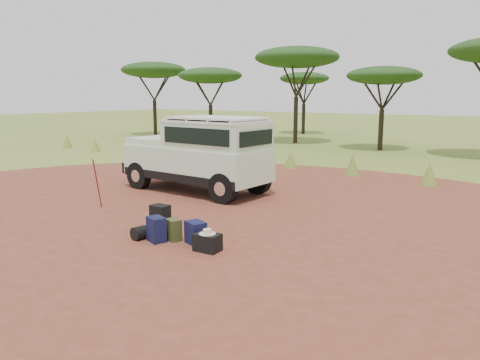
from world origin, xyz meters
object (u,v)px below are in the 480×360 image
Objects in this scene: duffel_navy at (196,233)px; hard_case at (208,243)px; backpack_olive at (173,230)px; backpack_navy at (156,229)px; backpack_black at (160,217)px; safari_vehicle at (200,156)px; walking_staff at (97,184)px.

hard_case is (0.52, -0.24, -0.06)m from duffel_navy.
duffel_navy is at bearing 28.83° from backpack_olive.
backpack_navy is at bearing -134.27° from duffel_navy.
backpack_black is 1.13× the size of hard_case.
safari_vehicle is 5.63m from duffel_navy.
duffel_navy is 0.57m from hard_case.
walking_staff is at bearing 170.93° from backpack_black.
walking_staff is (-0.83, -3.50, -0.48)m from safari_vehicle.
safari_vehicle is 10.10× the size of hard_case.
safari_vehicle is 10.81× the size of backpack_olive.
backpack_black is at bearing -34.26° from walking_staff.
backpack_navy is at bearing -114.81° from backpack_olive.
walking_staff is 2.86× the size of hard_case.
backpack_navy is (3.47, -1.22, -0.45)m from walking_staff.
backpack_black reaches higher than backpack_olive.
backpack_olive is 0.93× the size of hard_case.
duffel_navy is (0.80, 0.38, -0.03)m from backpack_navy.
backpack_black is 1.19× the size of duffel_navy.
walking_staff is 2.90m from backpack_black.
safari_vehicle is at bearing 140.93° from backpack_olive.
backpack_olive is (3.72, -0.95, -0.48)m from walking_staff.
backpack_olive is (0.25, 0.27, -0.03)m from backpack_navy.
backpack_navy reaches higher than backpack_olive.
backpack_olive is 0.56m from duffel_navy.
backpack_black is 2.05m from hard_case.
safari_vehicle is 9.46× the size of backpack_navy.
backpack_navy is at bearing -44.70° from walking_staff.
backpack_black reaches higher than hard_case.
hard_case is (3.96, -4.58, -1.02)m from safari_vehicle.
backpack_olive is at bearing -148.50° from duffel_navy.
duffel_navy is (3.44, -4.34, -0.96)m from safari_vehicle.
safari_vehicle reaches higher than backpack_navy.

